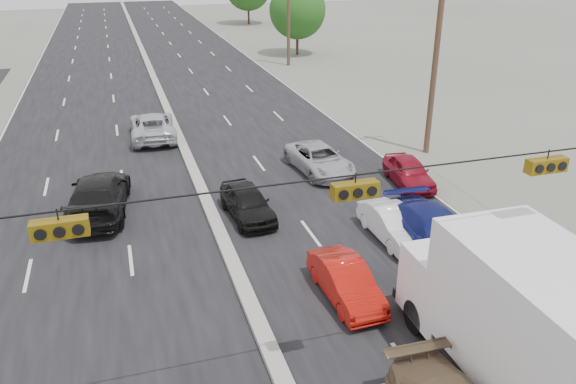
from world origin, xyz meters
name	(u,v)px	position (x,y,z in m)	size (l,w,h in m)	color
road_surface	(164,102)	(0.00, 30.00, 0.00)	(20.00, 160.00, 0.02)	black
center_median	(163,100)	(0.00, 30.00, 0.10)	(0.50, 160.00, 0.20)	gray
utility_pole_right_b	(436,57)	(12.50, 15.00, 5.11)	(1.60, 0.30, 10.00)	#422D1E
utility_pole_right_c	(288,8)	(12.50, 40.00, 5.11)	(1.60, 0.30, 10.00)	#422D1E
traffic_signals	(351,189)	(1.40, 0.00, 5.49)	(25.00, 0.30, 0.54)	black
tree_right_mid	(297,10)	(15.00, 45.00, 4.34)	(5.60, 5.60, 7.14)	#382619
box_truck	(522,322)	(5.43, -1.35, 2.04)	(2.93, 7.92, 3.99)	black
red_sedan	(346,282)	(3.00, 3.57, 0.61)	(1.29, 3.70, 1.22)	red
queue_car_a	(247,203)	(1.40, 10.12, 0.66)	(1.56, 3.88, 1.32)	black
queue_car_b	(393,225)	(6.20, 6.67, 0.61)	(1.30, 3.72, 1.23)	white
queue_car_c	(319,160)	(5.96, 13.99, 0.65)	(2.15, 4.67, 1.30)	#A9AAB1
queue_car_d	(436,235)	(7.17, 5.18, 0.78)	(2.18, 5.36, 1.55)	navy
queue_car_e	(409,172)	(9.36, 11.23, 0.65)	(1.53, 3.79, 1.29)	maroon
oncoming_near	(99,195)	(-4.38, 12.38, 0.80)	(2.25, 5.53, 1.61)	black
oncoming_far	(153,126)	(-1.40, 21.82, 0.74)	(2.44, 5.29, 1.47)	#B8BCC1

